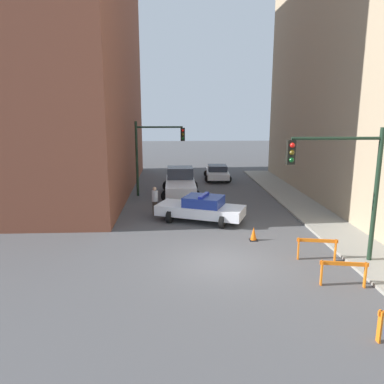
{
  "coord_description": "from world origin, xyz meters",
  "views": [
    {
      "loc": [
        -1.81,
        -13.91,
        5.94
      ],
      "look_at": [
        -0.75,
        8.1,
        1.1
      ],
      "focal_mm": 35.0,
      "sensor_mm": 36.0,
      "label": 1
    }
  ],
  "objects_px": {
    "white_truck": "(180,183)",
    "barrier_back": "(317,246)",
    "traffic_light_near": "(348,175)",
    "traffic_light_far": "(152,148)",
    "barrier_mid": "(344,270)",
    "parked_car_near": "(217,172)",
    "police_car": "(201,208)",
    "pedestrian_crossing": "(155,201)",
    "traffic_cone": "(254,234)"
  },
  "relations": [
    {
      "from": "white_truck",
      "to": "pedestrian_crossing",
      "type": "distance_m",
      "value": 5.3
    },
    {
      "from": "pedestrian_crossing",
      "to": "traffic_cone",
      "type": "distance_m",
      "value": 6.63
    },
    {
      "from": "traffic_light_far",
      "to": "white_truck",
      "type": "xyz_separation_m",
      "value": [
        1.92,
        -0.01,
        -2.49
      ]
    },
    {
      "from": "police_car",
      "to": "barrier_back",
      "type": "bearing_deg",
      "value": -120.79
    },
    {
      "from": "traffic_cone",
      "to": "barrier_back",
      "type": "bearing_deg",
      "value": -50.01
    },
    {
      "from": "white_truck",
      "to": "barrier_mid",
      "type": "xyz_separation_m",
      "value": [
        5.32,
        -14.37,
        -0.29
      ]
    },
    {
      "from": "traffic_light_near",
      "to": "white_truck",
      "type": "xyz_separation_m",
      "value": [
        -6.12,
        12.41,
        -2.62
      ]
    },
    {
      "from": "traffic_light_far",
      "to": "police_car",
      "type": "height_order",
      "value": "traffic_light_far"
    },
    {
      "from": "traffic_light_far",
      "to": "white_truck",
      "type": "bearing_deg",
      "value": -0.36
    },
    {
      "from": "traffic_light_far",
      "to": "police_car",
      "type": "xyz_separation_m",
      "value": [
        2.93,
        -6.42,
        -2.67
      ]
    },
    {
      "from": "police_car",
      "to": "traffic_light_near",
      "type": "bearing_deg",
      "value": -117.43
    },
    {
      "from": "traffic_light_near",
      "to": "white_truck",
      "type": "height_order",
      "value": "traffic_light_near"
    },
    {
      "from": "parked_car_near",
      "to": "traffic_light_far",
      "type": "bearing_deg",
      "value": -128.77
    },
    {
      "from": "traffic_light_near",
      "to": "white_truck",
      "type": "distance_m",
      "value": 14.08
    },
    {
      "from": "pedestrian_crossing",
      "to": "barrier_mid",
      "type": "relative_size",
      "value": 1.05
    },
    {
      "from": "traffic_light_far",
      "to": "white_truck",
      "type": "distance_m",
      "value": 3.14
    },
    {
      "from": "parked_car_near",
      "to": "barrier_back",
      "type": "xyz_separation_m",
      "value": [
        1.98,
        -17.93,
        -0.06
      ]
    },
    {
      "from": "police_car",
      "to": "parked_car_near",
      "type": "relative_size",
      "value": 1.15
    },
    {
      "from": "traffic_light_near",
      "to": "barrier_mid",
      "type": "distance_m",
      "value": 3.6
    },
    {
      "from": "traffic_light_far",
      "to": "barrier_mid",
      "type": "relative_size",
      "value": 3.28
    },
    {
      "from": "police_car",
      "to": "barrier_mid",
      "type": "bearing_deg",
      "value": -129.39
    },
    {
      "from": "police_car",
      "to": "barrier_mid",
      "type": "relative_size",
      "value": 3.19
    },
    {
      "from": "traffic_light_near",
      "to": "barrier_mid",
      "type": "bearing_deg",
      "value": -111.96
    },
    {
      "from": "traffic_light_far",
      "to": "traffic_light_near",
      "type": "bearing_deg",
      "value": -57.11
    },
    {
      "from": "traffic_light_far",
      "to": "pedestrian_crossing",
      "type": "distance_m",
      "value": 5.69
    },
    {
      "from": "traffic_light_near",
      "to": "pedestrian_crossing",
      "type": "distance_m",
      "value": 10.94
    },
    {
      "from": "police_car",
      "to": "barrier_mid",
      "type": "height_order",
      "value": "police_car"
    },
    {
      "from": "traffic_light_far",
      "to": "barrier_back",
      "type": "distance_m",
      "value": 14.33
    },
    {
      "from": "barrier_mid",
      "to": "barrier_back",
      "type": "xyz_separation_m",
      "value": [
        -0.04,
        2.31,
        0.0
      ]
    },
    {
      "from": "white_truck",
      "to": "pedestrian_crossing",
      "type": "bearing_deg",
      "value": -106.92
    },
    {
      "from": "parked_car_near",
      "to": "barrier_back",
      "type": "relative_size",
      "value": 2.77
    },
    {
      "from": "traffic_light_near",
      "to": "parked_car_near",
      "type": "relative_size",
      "value": 1.19
    },
    {
      "from": "barrier_mid",
      "to": "traffic_cone",
      "type": "distance_m",
      "value": 5.2
    },
    {
      "from": "traffic_light_near",
      "to": "barrier_back",
      "type": "relative_size",
      "value": 3.29
    },
    {
      "from": "pedestrian_crossing",
      "to": "barrier_mid",
      "type": "xyz_separation_m",
      "value": [
        6.88,
        -9.3,
        -0.24
      ]
    },
    {
      "from": "traffic_light_near",
      "to": "traffic_light_far",
      "type": "distance_m",
      "value": 14.79
    },
    {
      "from": "barrier_mid",
      "to": "traffic_light_near",
      "type": "bearing_deg",
      "value": 68.04
    },
    {
      "from": "barrier_mid",
      "to": "white_truck",
      "type": "bearing_deg",
      "value": 110.32
    },
    {
      "from": "white_truck",
      "to": "barrier_back",
      "type": "distance_m",
      "value": 13.17
    },
    {
      "from": "traffic_light_near",
      "to": "barrier_back",
      "type": "distance_m",
      "value": 3.05
    },
    {
      "from": "police_car",
      "to": "pedestrian_crossing",
      "type": "xyz_separation_m",
      "value": [
        -2.57,
        1.34,
        0.14
      ]
    },
    {
      "from": "white_truck",
      "to": "parked_car_near",
      "type": "relative_size",
      "value": 1.23
    },
    {
      "from": "pedestrian_crossing",
      "to": "traffic_cone",
      "type": "xyz_separation_m",
      "value": [
        4.78,
        -4.55,
        -0.54
      ]
    },
    {
      "from": "pedestrian_crossing",
      "to": "parked_car_near",
      "type": "bearing_deg",
      "value": 119.56
    },
    {
      "from": "police_car",
      "to": "white_truck",
      "type": "height_order",
      "value": "white_truck"
    },
    {
      "from": "traffic_light_near",
      "to": "barrier_back",
      "type": "bearing_deg",
      "value": 157.59
    },
    {
      "from": "pedestrian_crossing",
      "to": "police_car",
      "type": "bearing_deg",
      "value": 26.01
    },
    {
      "from": "police_car",
      "to": "parked_car_near",
      "type": "xyz_separation_m",
      "value": [
        2.29,
        12.27,
        -0.05
      ]
    },
    {
      "from": "traffic_light_near",
      "to": "pedestrian_crossing",
      "type": "relative_size",
      "value": 3.13
    },
    {
      "from": "police_car",
      "to": "barrier_mid",
      "type": "distance_m",
      "value": 9.06
    }
  ]
}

